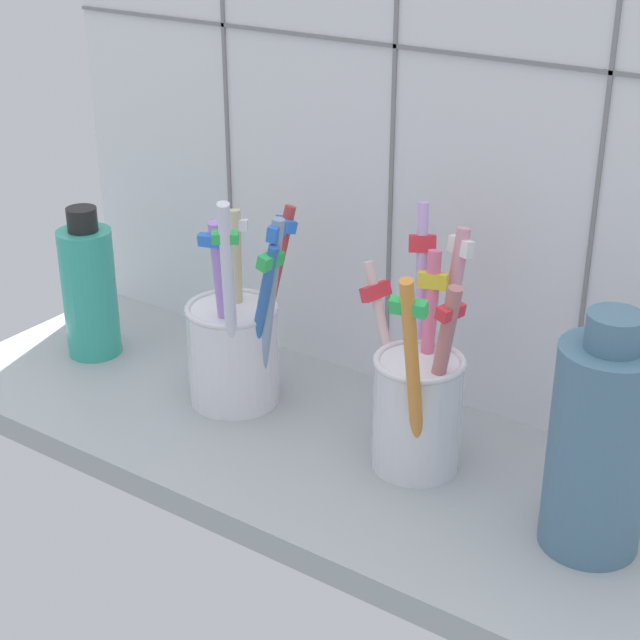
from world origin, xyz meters
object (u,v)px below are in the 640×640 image
toothbrush_cup_left (235,344)px  toothbrush_cup_right (419,399)px  ceramic_vase (601,443)px  soap_bottle (89,289)px

toothbrush_cup_left → toothbrush_cup_right: size_ratio=1.02×
toothbrush_cup_left → toothbrush_cup_right: 16.36cm
toothbrush_cup_right → ceramic_vase: size_ratio=1.13×
soap_bottle → toothbrush_cup_left: bearing=1.7°
ceramic_vase → soap_bottle: size_ratio=1.21×
toothbrush_cup_right → soap_bottle: bearing=-178.8°
toothbrush_cup_left → soap_bottle: (-15.60, -0.46, 0.94)cm
toothbrush_cup_left → soap_bottle: 15.64cm
toothbrush_cup_right → soap_bottle: 31.97cm
ceramic_vase → soap_bottle: (-45.50, 0.78, -1.34)cm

